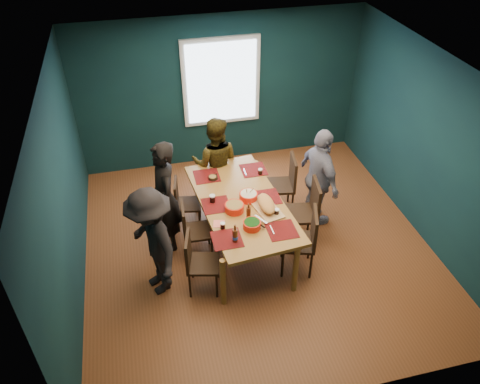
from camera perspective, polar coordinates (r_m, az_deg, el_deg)
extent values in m
cube|color=brown|center=(7.08, 2.09, -6.45)|extent=(5.00, 5.00, 0.01)
cube|color=white|center=(5.58, 2.71, 14.17)|extent=(5.00, 5.00, 0.01)
cube|color=#0F3032|center=(6.15, -20.72, -0.60)|extent=(0.01, 5.00, 2.70)
cube|color=#0F3032|center=(7.23, 21.90, 5.07)|extent=(0.01, 5.00, 2.70)
cube|color=#0F3032|center=(8.35, -2.31, 12.08)|extent=(5.00, 0.01, 2.70)
cube|color=#0F3032|center=(4.51, 11.14, -15.08)|extent=(5.00, 0.01, 2.70)
cube|color=silver|center=(8.24, -2.30, 13.26)|extent=(1.35, 0.06, 1.55)
cube|color=olive|center=(6.54, 0.18, -1.33)|extent=(1.31, 2.29, 0.05)
cylinder|color=olive|center=(6.02, -2.06, -10.94)|extent=(0.08, 0.08, 0.78)
cylinder|color=olive|center=(6.22, 6.80, -9.33)|extent=(0.08, 0.08, 0.78)
cylinder|color=olive|center=(7.51, -5.24, 0.28)|extent=(0.08, 0.08, 0.78)
cylinder|color=olive|center=(7.67, 1.89, 1.29)|extent=(0.08, 0.08, 0.78)
cube|color=black|center=(7.21, -6.30, -1.49)|extent=(0.43, 0.43, 0.04)
cube|color=black|center=(7.08, -7.79, -0.12)|extent=(0.10, 0.38, 0.41)
cylinder|color=black|center=(7.23, -7.49, -3.63)|extent=(0.03, 0.03, 0.38)
cylinder|color=black|center=(7.21, -4.94, -3.54)|extent=(0.03, 0.03, 0.38)
cylinder|color=black|center=(7.48, -7.40, -2.03)|extent=(0.03, 0.03, 0.38)
cylinder|color=black|center=(7.46, -4.93, -1.94)|extent=(0.03, 0.03, 0.38)
cube|color=black|center=(6.67, -5.18, -4.78)|extent=(0.42, 0.42, 0.04)
cube|color=black|center=(6.50, -6.90, -3.38)|extent=(0.06, 0.41, 0.44)
cylinder|color=black|center=(6.69, -6.38, -7.38)|extent=(0.03, 0.03, 0.42)
cylinder|color=black|center=(6.71, -3.41, -7.02)|extent=(0.03, 0.03, 0.42)
cylinder|color=black|center=(6.94, -6.67, -5.41)|extent=(0.03, 0.03, 0.42)
cylinder|color=black|center=(6.96, -3.82, -5.06)|extent=(0.03, 0.03, 0.42)
cube|color=black|center=(6.19, -4.49, -8.73)|extent=(0.49, 0.49, 0.04)
cube|color=black|center=(6.04, -6.36, -7.09)|extent=(0.13, 0.41, 0.45)
cylinder|color=black|center=(6.26, -6.12, -11.32)|extent=(0.03, 0.03, 0.42)
cylinder|color=black|center=(6.23, -2.84, -11.37)|extent=(0.03, 0.03, 0.42)
cylinder|color=black|center=(6.49, -5.86, -9.02)|extent=(0.03, 0.03, 0.42)
cylinder|color=black|center=(6.47, -2.72, -9.05)|extent=(0.03, 0.03, 0.42)
cube|color=black|center=(7.45, 4.83, 0.77)|extent=(0.51, 0.51, 0.04)
cube|color=black|center=(7.33, 6.50, 2.51)|extent=(0.11, 0.45, 0.49)
cylinder|color=black|center=(7.42, 3.48, -1.71)|extent=(0.03, 0.03, 0.46)
cylinder|color=black|center=(7.48, 6.39, -1.57)|extent=(0.03, 0.03, 0.46)
cylinder|color=black|center=(7.72, 3.14, 0.05)|extent=(0.03, 0.03, 0.46)
cylinder|color=black|center=(7.77, 5.93, 0.18)|extent=(0.03, 0.03, 0.46)
cube|color=black|center=(6.89, 7.30, -2.65)|extent=(0.53, 0.53, 0.04)
cube|color=black|center=(6.76, 9.22, -0.75)|extent=(0.12, 0.47, 0.51)
cylinder|color=black|center=(6.88, 5.80, -5.46)|extent=(0.04, 0.04, 0.48)
cylinder|color=black|center=(6.95, 9.04, -5.25)|extent=(0.04, 0.04, 0.48)
cylinder|color=black|center=(7.17, 5.29, -3.33)|extent=(0.04, 0.04, 0.48)
cylinder|color=black|center=(7.24, 8.40, -3.15)|extent=(0.04, 0.04, 0.48)
cube|color=black|center=(6.46, 7.02, -6.07)|extent=(0.56, 0.56, 0.04)
cube|color=black|center=(6.30, 9.05, -4.35)|extent=(0.17, 0.44, 0.49)
cylinder|color=black|center=(6.48, 5.20, -8.80)|extent=(0.03, 0.03, 0.46)
cylinder|color=black|center=(6.51, 8.63, -8.90)|extent=(0.03, 0.03, 0.46)
cylinder|color=black|center=(6.76, 5.17, -6.47)|extent=(0.03, 0.03, 0.46)
cylinder|color=black|center=(6.78, 8.44, -6.57)|extent=(0.03, 0.03, 0.46)
imported|color=black|center=(6.62, -9.16, -0.71)|extent=(0.48, 0.67, 1.73)
imported|color=black|center=(7.41, -3.02, 3.56)|extent=(0.89, 0.78, 1.57)
imported|color=silver|center=(7.10, 9.64, 1.62)|extent=(0.55, 1.00, 1.62)
imported|color=black|center=(6.03, -10.66, -6.12)|extent=(0.91, 1.17, 1.60)
cylinder|color=red|center=(6.33, -0.69, -1.92)|extent=(0.26, 0.26, 0.10)
cylinder|color=#529736|center=(6.30, -0.69, -1.58)|extent=(0.23, 0.23, 0.02)
cylinder|color=red|center=(6.53, 1.04, -0.54)|extent=(0.26, 0.26, 0.10)
cylinder|color=#ECE6C1|center=(6.50, 1.05, -0.21)|extent=(0.23, 0.23, 0.02)
cylinder|color=tan|center=(6.48, 1.35, 0.10)|extent=(0.08, 0.14, 0.20)
cylinder|color=tan|center=(6.47, 0.83, 0.03)|extent=(0.06, 0.14, 0.20)
cylinder|color=red|center=(6.06, 1.46, -4.02)|extent=(0.23, 0.23, 0.10)
cylinder|color=#104110|center=(6.03, 1.46, -3.71)|extent=(0.21, 0.21, 0.02)
cube|color=tan|center=(6.39, 3.20, -1.99)|extent=(0.40, 0.62, 0.02)
ellipsoid|color=gold|center=(6.34, 3.22, -1.44)|extent=(0.30, 0.49, 0.13)
cube|color=silver|center=(6.18, 2.57, -3.32)|extent=(0.13, 0.22, 0.00)
cylinder|color=black|center=(6.08, 2.63, -4.07)|extent=(0.08, 0.12, 0.03)
sphere|color=#205A14|center=(6.25, 3.54, -2.08)|extent=(0.04, 0.04, 0.04)
sphere|color=#205A14|center=(6.34, 3.22, -1.38)|extent=(0.04, 0.04, 0.04)
sphere|color=#205A14|center=(6.43, 2.91, -0.71)|extent=(0.04, 0.04, 0.04)
cylinder|color=black|center=(6.94, -3.35, 1.72)|extent=(0.13, 0.13, 0.05)
cylinder|color=#529736|center=(6.93, -3.36, 1.87)|extent=(0.11, 0.11, 0.01)
cylinder|color=#481E0C|center=(5.84, -0.60, -5.34)|extent=(0.07, 0.07, 0.19)
cylinder|color=#481E0C|center=(5.75, -0.61, -4.35)|extent=(0.03, 0.03, 0.07)
cylinder|color=#194CB1|center=(5.86, -0.60, -5.57)|extent=(0.07, 0.07, 0.04)
cylinder|color=#481E0C|center=(6.20, 1.05, -2.53)|extent=(0.06, 0.06, 0.17)
cylinder|color=#481E0C|center=(6.12, 1.06, -1.70)|extent=(0.02, 0.02, 0.06)
cylinder|color=black|center=(6.06, -2.12, -4.14)|extent=(0.06, 0.06, 0.09)
cylinder|color=white|center=(6.03, -2.13, -3.86)|extent=(0.07, 0.07, 0.01)
cylinder|color=black|center=(6.28, 4.50, -2.45)|extent=(0.06, 0.06, 0.09)
cylinder|color=white|center=(6.26, 4.52, -2.16)|extent=(0.07, 0.07, 0.01)
cylinder|color=black|center=(7.04, 2.48, 2.48)|extent=(0.06, 0.06, 0.09)
cylinder|color=white|center=(7.01, 2.49, 2.76)|extent=(0.07, 0.07, 0.01)
cylinder|color=black|center=(6.49, -3.39, -0.83)|extent=(0.08, 0.08, 0.11)
cylinder|color=white|center=(6.46, -3.41, -0.48)|extent=(0.08, 0.08, 0.02)
cube|color=#F27266|center=(6.62, 3.55, -0.51)|extent=(0.16, 0.16, 0.00)
cube|color=#F27266|center=(6.15, -2.58, -3.90)|extent=(0.18, 0.18, 0.00)
cube|color=#F27266|center=(6.10, 4.75, -4.44)|extent=(0.17, 0.17, 0.00)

